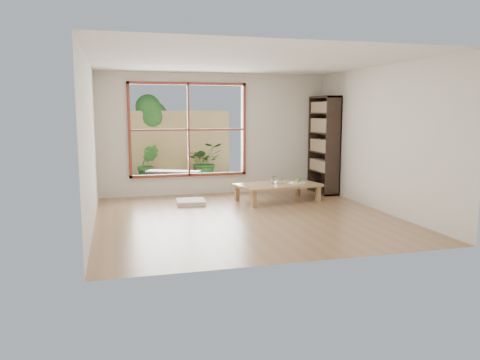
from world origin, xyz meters
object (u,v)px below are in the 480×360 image
at_px(low_table, 278,186).
at_px(food_tray, 297,182).
at_px(garden_bench, 173,173).
at_px(bookshelf, 324,145).

height_order(low_table, food_tray, food_tray).
bearing_deg(low_table, garden_bench, 120.75).
xyz_separation_m(bookshelf, food_tray, (-0.90, -0.70, -0.68)).
height_order(low_table, garden_bench, garden_bench).
bearing_deg(garden_bench, food_tray, -18.73).
distance_m(low_table, food_tray, 0.42).
height_order(bookshelf, food_tray, bookshelf).
bearing_deg(food_tray, garden_bench, 123.58).
bearing_deg(garden_bench, low_table, -24.59).
bearing_deg(garden_bench, bookshelf, 0.31).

